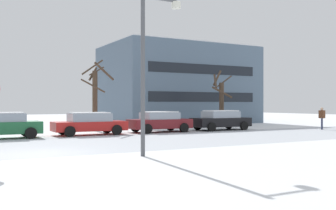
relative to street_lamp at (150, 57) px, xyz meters
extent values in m
plane|color=white|center=(-3.61, 2.29, -3.66)|extent=(120.00, 120.00, 0.00)
cube|color=#B7BCC4|center=(-3.61, 5.53, -3.66)|extent=(80.00, 8.46, 0.00)
cylinder|color=#4C4F54|center=(-0.28, 0.00, -0.64)|extent=(0.16, 0.16, 6.04)
cylinder|color=silver|center=(1.14, 0.00, 2.08)|extent=(0.36, 0.36, 0.25)
cube|color=#1E6038|center=(-3.85, 10.46, -3.05)|extent=(3.91, 1.76, 0.68)
cube|color=#8C99A8|center=(-3.85, 10.46, -2.48)|extent=(2.16, 1.61, 0.46)
cube|color=white|center=(-3.85, 10.46, -2.22)|extent=(1.96, 1.49, 0.06)
cylinder|color=black|center=(-2.58, 11.33, -3.34)|extent=(0.64, 0.23, 0.64)
cylinder|color=black|center=(-2.60, 9.56, -3.34)|extent=(0.64, 0.23, 0.64)
cube|color=red|center=(1.11, 10.71, -3.10)|extent=(4.51, 1.81, 0.57)
cube|color=#8C99A8|center=(1.11, 10.71, -2.56)|extent=(2.49, 1.65, 0.51)
cube|color=white|center=(1.11, 10.71, -2.28)|extent=(2.26, 1.52, 0.06)
cylinder|color=black|center=(2.58, 11.60, -3.34)|extent=(0.64, 0.23, 0.64)
cylinder|color=black|center=(2.56, 9.79, -3.34)|extent=(0.64, 0.23, 0.64)
cylinder|color=black|center=(-0.34, 11.63, -3.34)|extent=(0.64, 0.23, 0.64)
cylinder|color=black|center=(-0.36, 9.83, -3.34)|extent=(0.64, 0.23, 0.64)
cube|color=maroon|center=(6.07, 10.76, -3.08)|extent=(4.26, 1.93, 0.62)
cube|color=#8C99A8|center=(6.07, 10.76, -2.53)|extent=(2.35, 1.76, 0.47)
cube|color=white|center=(6.07, 10.76, -2.27)|extent=(2.14, 1.63, 0.06)
cylinder|color=black|center=(7.46, 11.71, -3.34)|extent=(0.64, 0.23, 0.64)
cylinder|color=black|center=(7.44, 9.78, -3.34)|extent=(0.64, 0.23, 0.64)
cylinder|color=black|center=(4.70, 11.74, -3.34)|extent=(0.64, 0.23, 0.64)
cylinder|color=black|center=(4.68, 9.81, -3.34)|extent=(0.64, 0.23, 0.64)
cube|color=black|center=(11.03, 10.48, -3.07)|extent=(4.45, 1.84, 0.64)
cube|color=#8C99A8|center=(11.03, 10.48, -2.50)|extent=(2.45, 1.68, 0.49)
cube|color=white|center=(11.03, 10.48, -2.23)|extent=(2.23, 1.55, 0.06)
cylinder|color=black|center=(12.48, 11.38, -3.34)|extent=(0.64, 0.23, 0.64)
cylinder|color=black|center=(12.46, 9.55, -3.34)|extent=(0.64, 0.23, 0.64)
cylinder|color=black|center=(9.60, 11.42, -3.34)|extent=(0.64, 0.23, 0.64)
cylinder|color=black|center=(9.58, 9.58, -3.34)|extent=(0.64, 0.23, 0.64)
cylinder|color=#2D334C|center=(18.24, 7.39, -3.23)|extent=(0.14, 0.14, 0.86)
cylinder|color=#2D334C|center=(18.02, 7.20, -3.23)|extent=(0.14, 0.14, 0.86)
cube|color=#59331E|center=(18.13, 7.29, -2.51)|extent=(0.29, 0.41, 0.60)
sphere|color=tan|center=(18.13, 7.29, -2.10)|extent=(0.22, 0.22, 0.22)
cylinder|color=#423326|center=(2.64, 14.26, -1.50)|extent=(0.37, 0.37, 4.32)
cylinder|color=#423326|center=(2.59, 14.55, 0.46)|extent=(0.73, 0.28, 1.03)
cylinder|color=#423326|center=(3.06, 13.44, 0.58)|extent=(1.79, 1.02, 1.21)
cylinder|color=#423326|center=(2.25, 13.52, -0.45)|extent=(1.58, 0.90, 1.00)
cylinder|color=#423326|center=(2.92, 14.72, 0.68)|extent=(1.01, 0.66, 0.67)
cylinder|color=#423326|center=(2.70, 15.02, 0.99)|extent=(1.61, 0.24, 1.21)
cylinder|color=#423326|center=(13.43, 13.59, -1.80)|extent=(0.40, 0.40, 3.72)
cylinder|color=#423326|center=(12.99, 12.92, -0.77)|extent=(1.52, 1.08, 1.03)
cylinder|color=#423326|center=(13.30, 14.04, 0.48)|extent=(1.07, 0.46, 1.35)
cylinder|color=#423326|center=(13.97, 13.92, 0.20)|extent=(0.78, 1.19, 0.95)
cylinder|color=#423326|center=(12.96, 13.84, 0.19)|extent=(0.69, 1.12, 1.25)
cube|color=slate|center=(14.25, 22.21, 0.22)|extent=(14.56, 9.68, 7.77)
cube|color=white|center=(14.25, 22.21, 4.16)|extent=(14.27, 9.48, 0.10)
cube|color=black|center=(14.25, 17.35, -1.07)|extent=(11.65, 0.04, 0.90)
cube|color=black|center=(14.25, 17.35, 1.52)|extent=(11.65, 0.04, 0.90)
camera|label=1|loc=(-6.51, -13.19, -1.74)|focal=42.24mm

